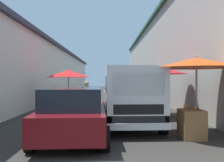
% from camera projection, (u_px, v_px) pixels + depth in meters
% --- Properties ---
extents(ground, '(90.00, 90.00, 0.00)m').
position_uv_depth(ground, '(105.00, 106.00, 15.46)').
color(ground, '#33302D').
extents(building_left_whitewash, '(49.80, 7.50, 4.54)m').
position_uv_depth(building_left_whitewash, '(3.00, 71.00, 17.62)').
color(building_left_whitewash, silver).
rests_on(building_left_whitewash, ground).
extents(building_right_concrete, '(49.80, 7.50, 6.95)m').
position_uv_depth(building_right_concrete, '(207.00, 55.00, 17.77)').
color(building_right_concrete, '#A39E93').
rests_on(building_right_concrete, ground).
extents(fruit_stall_far_left, '(2.39, 2.39, 2.28)m').
position_uv_depth(fruit_stall_far_left, '(68.00, 77.00, 13.29)').
color(fruit_stall_far_left, '#9E9EA3').
rests_on(fruit_stall_far_left, ground).
extents(fruit_stall_mid_lane, '(2.25, 2.25, 2.23)m').
position_uv_depth(fruit_stall_mid_lane, '(146.00, 79.00, 17.32)').
color(fruit_stall_mid_lane, '#9E9EA3').
rests_on(fruit_stall_mid_lane, ground).
extents(fruit_stall_near_right, '(2.74, 2.74, 2.38)m').
position_uv_depth(fruit_stall_near_right, '(156.00, 75.00, 10.94)').
color(fruit_stall_near_right, '#9E9EA3').
rests_on(fruit_stall_near_right, ground).
extents(fruit_stall_far_right, '(2.57, 2.57, 2.41)m').
position_uv_depth(fruit_stall_far_right, '(196.00, 73.00, 7.15)').
color(fruit_stall_far_right, '#9E9EA3').
rests_on(fruit_stall_far_right, ground).
extents(fruit_stall_near_left, '(2.24, 2.24, 2.41)m').
position_uv_depth(fruit_stall_near_left, '(132.00, 77.00, 14.37)').
color(fruit_stall_near_left, '#9E9EA3').
rests_on(fruit_stall_near_left, ground).
extents(hatchback_car, '(3.98, 2.07, 1.45)m').
position_uv_depth(hatchback_car, '(74.00, 113.00, 6.91)').
color(hatchback_car, '#600F14').
rests_on(hatchback_car, ground).
extents(delivery_truck, '(4.99, 2.13, 2.08)m').
position_uv_depth(delivery_truck, '(132.00, 99.00, 8.12)').
color(delivery_truck, black).
rests_on(delivery_truck, ground).
extents(vendor_by_crates, '(0.57, 0.41, 1.61)m').
position_uv_depth(vendor_by_crates, '(87.00, 97.00, 10.70)').
color(vendor_by_crates, '#232328').
rests_on(vendor_by_crates, ground).
extents(plastic_stool, '(0.30, 0.30, 0.43)m').
position_uv_depth(plastic_stool, '(83.00, 100.00, 15.78)').
color(plastic_stool, '#194CB2').
rests_on(plastic_stool, ground).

